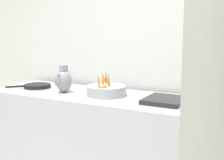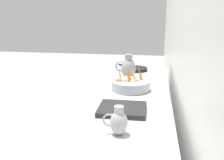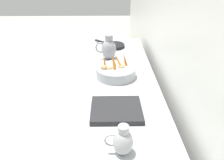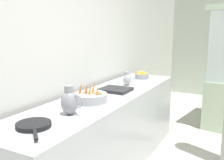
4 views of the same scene
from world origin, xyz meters
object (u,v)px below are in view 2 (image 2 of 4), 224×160
object	(u,v)px
metal_pitcher_tall	(128,68)
metal_pitcher_short	(119,122)
vegetable_colander	(130,85)
skillet_on_counter	(136,69)

from	to	relation	value
metal_pitcher_tall	metal_pitcher_short	bearing A→B (deg)	92.83
vegetable_colander	metal_pitcher_short	xyz separation A→B (m)	(-0.01, 0.90, 0.03)
vegetable_colander	skillet_on_counter	size ratio (longest dim) A/B	0.95
metal_pitcher_tall	skillet_on_counter	world-z (taller)	metal_pitcher_tall
vegetable_colander	metal_pitcher_tall	distance (m)	0.42
metal_pitcher_tall	vegetable_colander	bearing A→B (deg)	97.99
metal_pitcher_short	skillet_on_counter	xyz separation A→B (m)	(0.01, -1.69, -0.06)
metal_pitcher_tall	skillet_on_counter	xyz separation A→B (m)	(-0.05, -0.37, -0.10)
vegetable_colander	metal_pitcher_short	world-z (taller)	vegetable_colander
vegetable_colander	metal_pitcher_tall	size ratio (longest dim) A/B	1.37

